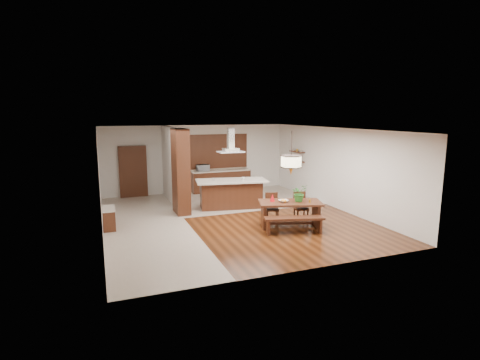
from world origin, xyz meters
name	(u,v)px	position (x,y,z in m)	size (l,w,h in m)	color
room_shell	(231,156)	(0.00, 0.00, 2.06)	(9.00, 9.04, 2.92)	#361909
tile_hallway	(146,226)	(-2.75, 0.00, 0.01)	(2.50, 9.00, 0.01)	#B4A596
tile_kitchen	(240,199)	(1.25, 2.50, 0.01)	(5.50, 4.00, 0.01)	#B4A596
soffit_band	(231,130)	(0.00, 0.00, 2.88)	(8.00, 9.00, 0.02)	#432410
partition_pier	(181,172)	(-1.40, 1.20, 1.45)	(0.45, 1.00, 2.90)	black
partition_stub	(169,164)	(-1.40, 3.30, 1.45)	(0.18, 2.40, 2.90)	silver
hallway_console	(109,218)	(-3.81, 0.20, 0.32)	(0.37, 0.88, 0.63)	black
hallway_doorway	(133,172)	(-2.70, 4.40, 1.05)	(1.10, 0.20, 2.10)	black
rear_counter	(221,181)	(1.00, 4.20, 0.48)	(2.60, 0.62, 0.95)	black
kitchen_window	(219,151)	(1.00, 4.46, 1.75)	(2.60, 0.08, 1.50)	#A66932
shelf_lower	(297,161)	(3.87, 2.60, 1.40)	(0.26, 0.90, 0.04)	black
shelf_upper	(297,152)	(3.87, 2.60, 1.80)	(0.26, 0.90, 0.04)	black
dining_table	(290,208)	(1.34, -1.53, 0.57)	(2.06, 1.45, 0.78)	black
dining_bench	(294,225)	(1.13, -2.17, 0.24)	(1.72, 0.38, 0.48)	black
dining_chair_left	(272,208)	(1.07, -0.84, 0.45)	(0.40, 0.40, 0.91)	black
dining_chair_right	(301,207)	(1.96, -1.13, 0.46)	(0.41, 0.41, 0.92)	black
pendant_lantern	(291,153)	(1.34, -1.53, 2.25)	(0.64, 0.64, 1.31)	#FFF1C3
foliage_plant	(299,193)	(1.60, -1.59, 1.03)	(0.46, 0.40, 0.52)	#2B7125
fruit_bowl	(283,201)	(1.12, -1.51, 0.81)	(0.28, 0.28, 0.07)	#BBB4A3
napkin_cone	(272,198)	(0.85, -1.30, 0.89)	(0.15, 0.15, 0.23)	red
gold_ornament	(310,201)	(1.84, -1.82, 0.82)	(0.07, 0.07, 0.10)	gold
kitchen_island	(231,193)	(0.43, 1.26, 0.53)	(2.66, 1.51, 1.04)	black
range_hood	(231,140)	(0.43, 1.27, 2.46)	(0.90, 0.55, 0.87)	silver
island_cup	(243,178)	(0.86, 1.14, 1.08)	(0.12, 0.12, 0.09)	white
microwave	(203,168)	(0.18, 4.18, 1.09)	(0.50, 0.34, 0.28)	silver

